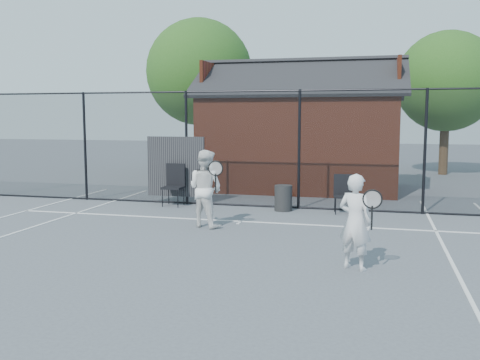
% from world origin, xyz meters
% --- Properties ---
extents(ground, '(80.00, 80.00, 0.00)m').
position_xyz_m(ground, '(0.00, 0.00, 0.00)').
color(ground, '#4B4F56').
rests_on(ground, ground).
extents(court_lines, '(11.02, 18.00, 0.01)m').
position_xyz_m(court_lines, '(0.00, -1.32, 0.01)').
color(court_lines, silver).
rests_on(court_lines, ground).
extents(fence, '(22.04, 3.00, 3.00)m').
position_xyz_m(fence, '(-0.30, 5.00, 1.45)').
color(fence, black).
rests_on(fence, ground).
extents(clubhouse, '(6.50, 4.36, 4.19)m').
position_xyz_m(clubhouse, '(0.50, 9.00, 1.61)').
color(clubhouse, maroon).
rests_on(clubhouse, ground).
extents(tree_left, '(4.48, 4.48, 6.44)m').
position_xyz_m(tree_left, '(-4.50, 13.50, 4.19)').
color(tree_left, '#331F14').
rests_on(tree_left, ground).
extents(tree_right, '(3.97, 3.97, 5.70)m').
position_xyz_m(tree_right, '(5.50, 14.50, 3.71)').
color(tree_right, '#331F14').
rests_on(tree_right, ground).
extents(player_front, '(0.71, 0.58, 1.47)m').
position_xyz_m(player_front, '(2.61, -0.19, 0.74)').
color(player_front, silver).
rests_on(player_front, ground).
extents(player_back, '(0.97, 0.85, 1.63)m').
position_xyz_m(player_back, '(-0.59, 2.29, 0.82)').
color(player_back, white).
rests_on(player_back, ground).
extents(chair_left, '(0.52, 0.54, 1.07)m').
position_xyz_m(chair_left, '(-2.24, 4.60, 0.54)').
color(chair_left, black).
rests_on(chair_left, ground).
extents(chair_right, '(0.50, 0.51, 0.92)m').
position_xyz_m(chair_right, '(2.14, 4.60, 0.46)').
color(chair_right, black).
rests_on(chair_right, ground).
extents(waste_bin, '(0.53, 0.53, 0.64)m').
position_xyz_m(waste_bin, '(0.68, 4.60, 0.32)').
color(waste_bin, black).
rests_on(waste_bin, ground).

